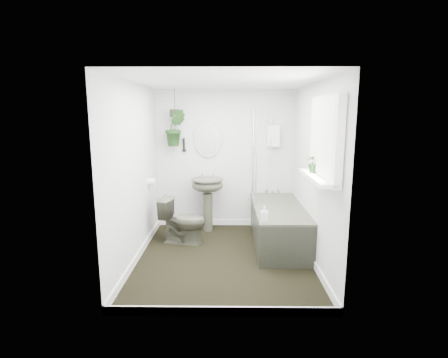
{
  "coord_description": "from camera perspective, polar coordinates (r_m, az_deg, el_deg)",
  "views": [
    {
      "loc": [
        0.05,
        -4.44,
        1.92
      ],
      "look_at": [
        0.0,
        0.15,
        1.05
      ],
      "focal_mm": 28.0,
      "sensor_mm": 36.0,
      "label": 1
    }
  ],
  "objects": [
    {
      "name": "hanging_pot",
      "position": [
        5.75,
        -8.03,
        10.61
      ],
      "size": [
        0.16,
        0.16,
        0.12
      ],
      "primitive_type": "cylinder",
      "color": "#332C21",
      "rests_on": "ceiling"
    },
    {
      "name": "floor",
      "position": [
        4.84,
        -0.02,
        -12.77
      ],
      "size": [
        2.3,
        2.8,
        0.02
      ],
      "primitive_type": "cube",
      "color": "black",
      "rests_on": "ground"
    },
    {
      "name": "ceiling",
      "position": [
        4.46,
        -0.02,
        15.76
      ],
      "size": [
        2.3,
        2.8,
        0.02
      ],
      "primitive_type": "cube",
      "color": "white",
      "rests_on": "ground"
    },
    {
      "name": "oval_mirror",
      "position": [
        5.83,
        -2.64,
        6.59
      ],
      "size": [
        0.46,
        0.03,
        0.62
      ],
      "primitive_type": "ellipsoid",
      "color": "beige",
      "rests_on": "wall_back"
    },
    {
      "name": "wall_back",
      "position": [
        5.9,
        0.14,
        3.23
      ],
      "size": [
        2.3,
        0.02,
        2.3
      ],
      "primitive_type": "cube",
      "color": "white",
      "rests_on": "ground"
    },
    {
      "name": "toilet",
      "position": [
        5.28,
        -6.7,
        -6.73
      ],
      "size": [
        0.73,
        0.5,
        0.69
      ],
      "primitive_type": "imported",
      "rotation": [
        0.0,
        0.0,
        1.38
      ],
      "color": "#414233",
      "rests_on": "floor"
    },
    {
      "name": "toilet_roll_holder",
      "position": [
        5.36,
        -11.77,
        -0.46
      ],
      "size": [
        0.11,
        0.11,
        0.11
      ],
      "primitive_type": "cylinder",
      "rotation": [
        0.0,
        1.57,
        0.0
      ],
      "color": "white",
      "rests_on": "wall_left"
    },
    {
      "name": "bath_screen",
      "position": [
        5.48,
        5.03,
        3.99
      ],
      "size": [
        0.04,
        0.72,
        1.4
      ],
      "primitive_type": null,
      "color": "silver",
      "rests_on": "bathtub"
    },
    {
      "name": "window_blinds",
      "position": [
        3.88,
        15.59,
        6.36
      ],
      "size": [
        0.01,
        0.86,
        0.76
      ],
      "primitive_type": "cube",
      "color": "white",
      "rests_on": "wall_right"
    },
    {
      "name": "wall_right",
      "position": [
        4.64,
        14.46,
        0.84
      ],
      "size": [
        0.02,
        2.8,
        2.3
      ],
      "primitive_type": "cube",
      "color": "white",
      "rests_on": "ground"
    },
    {
      "name": "shower_box",
      "position": [
        5.84,
        8.07,
        6.99
      ],
      "size": [
        0.2,
        0.1,
        0.35
      ],
      "primitive_type": "cube",
      "color": "white",
      "rests_on": "wall_back"
    },
    {
      "name": "soap_bottle",
      "position": [
        4.42,
        6.6,
        -5.66
      ],
      "size": [
        0.09,
        0.09,
        0.19
      ],
      "primitive_type": "imported",
      "rotation": [
        0.0,
        0.0,
        -0.05
      ],
      "color": "black",
      "rests_on": "bathtub"
    },
    {
      "name": "pedestal_sink",
      "position": [
        5.75,
        -2.69,
        -4.2
      ],
      "size": [
        0.56,
        0.5,
        0.88
      ],
      "primitive_type": null,
      "rotation": [
        0.0,
        0.0,
        -0.12
      ],
      "color": "#414233",
      "rests_on": "floor"
    },
    {
      "name": "window_sill",
      "position": [
        3.92,
        14.93,
        0.24
      ],
      "size": [
        0.18,
        1.0,
        0.04
      ],
      "primitive_type": "cube",
      "color": "white",
      "rests_on": "wall_right"
    },
    {
      "name": "skirting",
      "position": [
        4.82,
        -0.02,
        -12.11
      ],
      "size": [
        2.3,
        2.8,
        0.1
      ],
      "primitive_type": "cube",
      "color": "white",
      "rests_on": "floor"
    },
    {
      "name": "window_recess",
      "position": [
        3.89,
        16.23,
        6.34
      ],
      "size": [
        0.08,
        1.0,
        0.9
      ],
      "primitive_type": "cube",
      "color": "white",
      "rests_on": "wall_right"
    },
    {
      "name": "bathtub",
      "position": [
        5.25,
        8.88,
        -7.47
      ],
      "size": [
        0.72,
        1.72,
        0.58
      ],
      "primitive_type": null,
      "color": "#414233",
      "rests_on": "floor"
    },
    {
      "name": "wall_left",
      "position": [
        4.66,
        -14.42,
        0.89
      ],
      "size": [
        0.02,
        2.8,
        2.3
      ],
      "primitive_type": "cube",
      "color": "white",
      "rests_on": "ground"
    },
    {
      "name": "wall_sconce",
      "position": [
        5.87,
        -6.56,
        5.58
      ],
      "size": [
        0.04,
        0.04,
        0.22
      ],
      "primitive_type": "cylinder",
      "color": "black",
      "rests_on": "wall_back"
    },
    {
      "name": "wall_front",
      "position": [
        3.12,
        -0.32,
        -3.52
      ],
      "size": [
        2.3,
        0.02,
        2.3
      ],
      "primitive_type": "cube",
      "color": "white",
      "rests_on": "ground"
    },
    {
      "name": "sill_plant",
      "position": [
        4.12,
        14.69,
        2.72
      ],
      "size": [
        0.23,
        0.2,
        0.24
      ],
      "primitive_type": "imported",
      "rotation": [
        0.0,
        0.0,
        -0.05
      ],
      "color": "black",
      "rests_on": "window_sill"
    },
    {
      "name": "hanging_plant",
      "position": [
        5.76,
        -7.97,
        8.27
      ],
      "size": [
        0.37,
        0.32,
        0.59
      ],
      "primitive_type": "imported",
      "rotation": [
        0.0,
        0.0,
        0.18
      ],
      "color": "black",
      "rests_on": "ceiling"
    }
  ]
}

